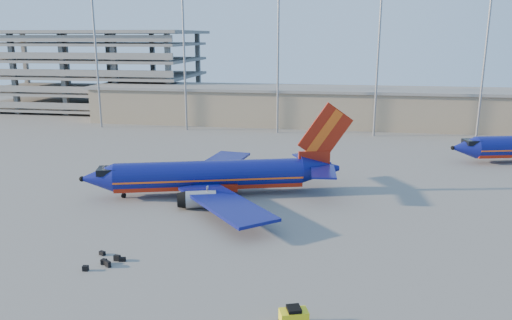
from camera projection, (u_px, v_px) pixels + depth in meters
The scene contains 7 objects.
ground at pixel (270, 204), 61.20m from camera, with size 220.00×220.00×0.00m, color slate.
terminal_building at pixel (349, 106), 113.99m from camera, with size 122.00×16.00×8.50m.
parking_garage at pixel (88, 66), 139.31m from camera, with size 62.00×32.00×21.40m.
light_mast_row at pixel (328, 48), 100.13m from camera, with size 101.60×1.60×28.65m.
aircraft_main at pixel (216, 176), 64.14m from camera, with size 33.93×32.14×11.80m.
baggage_tug at pixel (294, 316), 35.30m from camera, with size 2.29×1.80×1.44m.
luggage_pile at pixel (106, 261), 45.09m from camera, with size 3.10×3.76×0.54m.
Camera 1 is at (8.09, -57.54, 20.02)m, focal length 35.00 mm.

